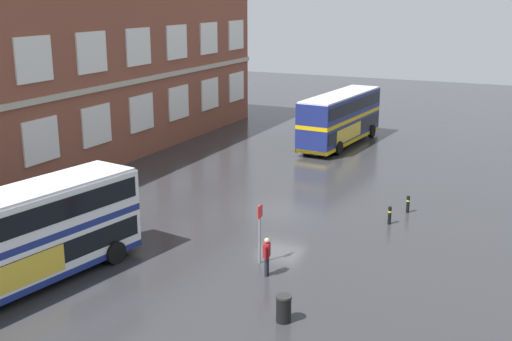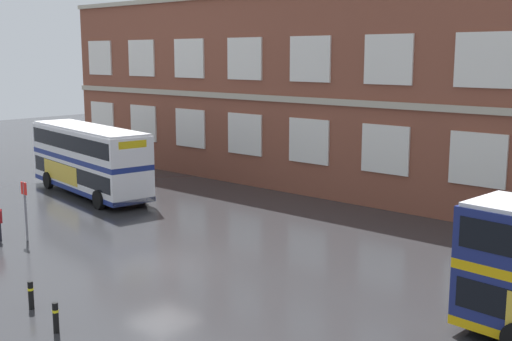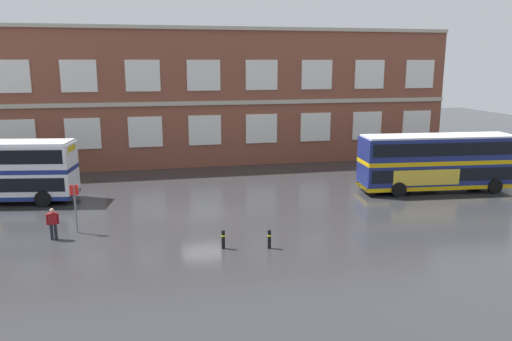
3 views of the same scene
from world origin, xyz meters
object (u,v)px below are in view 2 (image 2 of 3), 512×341
object	(u,v)px
double_decker_near	(89,159)
bus_stand_flag	(25,206)
safety_bollard_east	(31,295)
safety_bollard_west	(56,317)

from	to	relation	value
double_decker_near	bus_stand_flag	distance (m)	9.98
double_decker_near	safety_bollard_east	distance (m)	18.18
double_decker_near	safety_bollard_east	world-z (taller)	double_decker_near
safety_bollard_west	double_decker_near	bearing A→B (deg)	142.94
bus_stand_flag	safety_bollard_west	xyz separation A→B (m)	(9.72, -4.48, -1.14)
bus_stand_flag	safety_bollard_west	size ratio (longest dim) A/B	2.84
double_decker_near	safety_bollard_east	xyz separation A→B (m)	(13.83, -11.69, -1.66)
safety_bollard_east	safety_bollard_west	bearing A→B (deg)	-11.59
double_decker_near	bus_stand_flag	world-z (taller)	double_decker_near
double_decker_near	safety_bollard_west	distance (m)	20.22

